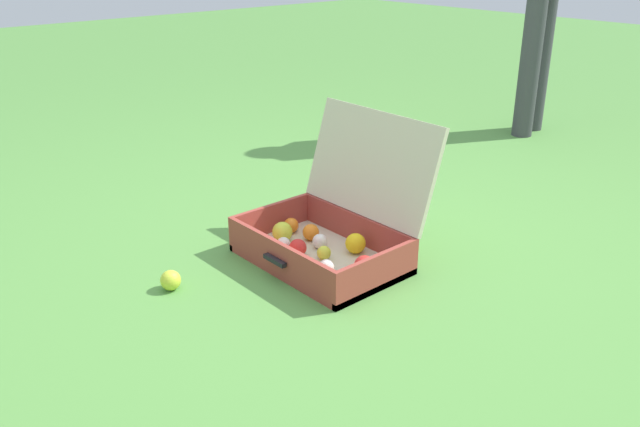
% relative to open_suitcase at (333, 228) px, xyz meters
% --- Properties ---
extents(ground_plane, '(16.00, 16.00, 0.00)m').
position_rel_open_suitcase_xyz_m(ground_plane, '(0.08, -0.02, -0.12)').
color(ground_plane, '#569342').
extents(open_suitcase, '(0.61, 0.55, 0.53)m').
position_rel_open_suitcase_xyz_m(open_suitcase, '(0.00, 0.00, 0.00)').
color(open_suitcase, beige).
rests_on(open_suitcase, ground).
extents(stray_ball_on_grass, '(0.07, 0.07, 0.07)m').
position_rel_open_suitcase_xyz_m(stray_ball_on_grass, '(-0.18, -0.59, -0.08)').
color(stray_ball_on_grass, '#CCDB38').
rests_on(stray_ball_on_grass, ground).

